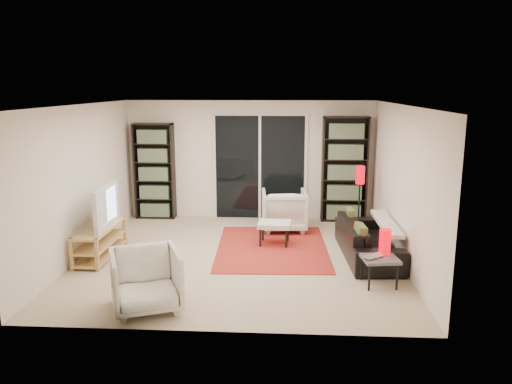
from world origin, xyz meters
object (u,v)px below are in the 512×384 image
(sofa, at_px, (368,239))
(floor_lamp, at_px, (360,183))
(armchair_back, at_px, (284,210))
(bookshelf_right, at_px, (345,169))
(bookshelf_left, at_px, (155,171))
(side_table, at_px, (380,260))
(tv_stand, at_px, (100,241))
(armchair_front, at_px, (146,280))
(ottoman, at_px, (274,225))

(sofa, bearing_deg, floor_lamp, -4.90)
(armchair_back, bearing_deg, bookshelf_right, -151.80)
(bookshelf_left, xyz_separation_m, side_table, (3.97, -3.37, -0.62))
(sofa, xyz_separation_m, side_table, (-0.03, -1.16, 0.07))
(bookshelf_right, relative_size, tv_stand, 1.53)
(bookshelf_left, xyz_separation_m, bookshelf_right, (3.85, -0.00, 0.07))
(armchair_back, xyz_separation_m, armchair_front, (-1.66, -3.55, -0.01))
(sofa, bearing_deg, side_table, 175.42)
(ottoman, height_order, floor_lamp, floor_lamp)
(sofa, bearing_deg, armchair_front, 122.02)
(bookshelf_left, relative_size, sofa, 0.99)
(armchair_front, bearing_deg, bookshelf_left, 80.64)
(bookshelf_right, height_order, floor_lamp, bookshelf_right)
(tv_stand, bearing_deg, armchair_front, -55.70)
(armchair_front, xyz_separation_m, ottoman, (1.50, 2.64, -0.03))
(bookshelf_right, height_order, sofa, bookshelf_right)
(tv_stand, xyz_separation_m, armchair_front, (1.26, -1.85, 0.11))
(tv_stand, bearing_deg, bookshelf_left, 83.83)
(bookshelf_right, xyz_separation_m, tv_stand, (-4.12, -2.45, -0.79))
(sofa, xyz_separation_m, armchair_front, (-3.00, -2.10, 0.08))
(armchair_back, xyz_separation_m, ottoman, (-0.16, -0.91, -0.04))
(floor_lamp, bearing_deg, ottoman, -149.22)
(tv_stand, height_order, armchair_front, armchair_front)
(floor_lamp, bearing_deg, bookshelf_right, 105.30)
(bookshelf_right, bearing_deg, bookshelf_left, 180.00)
(bookshelf_left, height_order, ottoman, bookshelf_left)
(floor_lamp, bearing_deg, bookshelf_left, 169.63)
(bookshelf_right, distance_m, side_table, 3.44)
(tv_stand, distance_m, armchair_front, 2.25)
(armchair_back, relative_size, floor_lamp, 0.68)
(armchair_back, bearing_deg, ottoman, 75.81)
(bookshelf_left, distance_m, armchair_back, 2.82)
(bookshelf_right, relative_size, side_table, 3.97)
(tv_stand, bearing_deg, floor_lamp, 21.62)
(bookshelf_left, xyz_separation_m, tv_stand, (-0.27, -2.45, -0.71))
(bookshelf_right, relative_size, armchair_front, 2.57)
(bookshelf_left, distance_m, armchair_front, 4.46)
(armchair_back, relative_size, armchair_front, 1.03)
(floor_lamp, bearing_deg, armchair_back, -179.36)
(tv_stand, height_order, side_table, tv_stand)
(bookshelf_left, height_order, bookshelf_right, bookshelf_right)
(ottoman, height_order, side_table, same)
(armchair_front, bearing_deg, floor_lamp, 26.99)
(bookshelf_left, distance_m, floor_lamp, 4.12)
(bookshelf_left, height_order, sofa, bookshelf_left)
(tv_stand, height_order, ottoman, tv_stand)
(bookshelf_right, height_order, armchair_back, bookshelf_right)
(sofa, distance_m, armchair_back, 1.98)
(armchair_front, height_order, ottoman, armchair_front)
(bookshelf_right, bearing_deg, armchair_front, -123.52)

